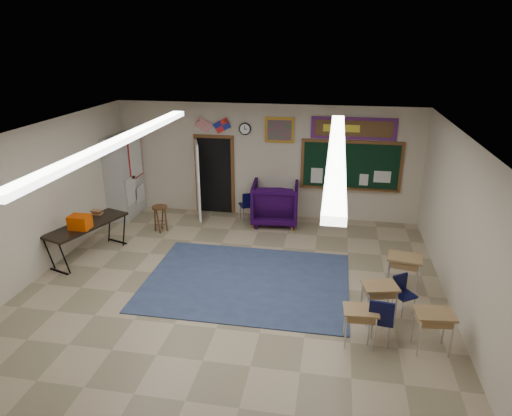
% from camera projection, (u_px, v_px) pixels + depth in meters
% --- Properties ---
extents(floor, '(9.00, 9.00, 0.00)m').
position_uv_depth(floor, '(228.00, 302.00, 8.39)').
color(floor, tan).
rests_on(floor, ground).
extents(back_wall, '(8.00, 0.04, 3.00)m').
position_uv_depth(back_wall, '(266.00, 161.00, 12.01)').
color(back_wall, beige).
rests_on(back_wall, floor).
extents(left_wall, '(0.04, 9.00, 3.00)m').
position_uv_depth(left_wall, '(18.00, 212.00, 8.52)').
color(left_wall, beige).
rests_on(left_wall, floor).
extents(right_wall, '(0.04, 9.00, 3.00)m').
position_uv_depth(right_wall, '(472.00, 244.00, 7.22)').
color(right_wall, beige).
rests_on(right_wall, floor).
extents(ceiling, '(8.00, 9.00, 0.04)m').
position_uv_depth(ceiling, '(224.00, 141.00, 7.34)').
color(ceiling, beige).
rests_on(ceiling, back_wall).
extents(area_rug, '(4.00, 3.00, 0.02)m').
position_uv_depth(area_rug, '(247.00, 281.00, 9.09)').
color(area_rug, '#374568').
rests_on(area_rug, floor).
extents(fluorescent_strips, '(3.86, 6.00, 0.10)m').
position_uv_depth(fluorescent_strips, '(224.00, 145.00, 7.36)').
color(fluorescent_strips, white).
rests_on(fluorescent_strips, ceiling).
extents(doorway, '(1.10, 0.89, 2.16)m').
position_uv_depth(doorway, '(210.00, 176.00, 12.28)').
color(doorway, black).
rests_on(doorway, back_wall).
extents(chalkboard, '(2.55, 0.14, 1.30)m').
position_uv_depth(chalkboard, '(351.00, 167.00, 11.63)').
color(chalkboard, brown).
rests_on(chalkboard, back_wall).
extents(bulletin_board, '(2.10, 0.05, 0.55)m').
position_uv_depth(bulletin_board, '(354.00, 128.00, 11.29)').
color(bulletin_board, '#9F1C0D').
rests_on(bulletin_board, back_wall).
extents(framed_art_print, '(0.75, 0.05, 0.65)m').
position_uv_depth(framed_art_print, '(280.00, 130.00, 11.63)').
color(framed_art_print, '#AE7821').
rests_on(framed_art_print, back_wall).
extents(wall_clock, '(0.32, 0.05, 0.32)m').
position_uv_depth(wall_clock, '(245.00, 129.00, 11.77)').
color(wall_clock, black).
rests_on(wall_clock, back_wall).
extents(wall_flags, '(1.16, 0.06, 0.70)m').
position_uv_depth(wall_flags, '(213.00, 123.00, 11.84)').
color(wall_flags, red).
rests_on(wall_flags, back_wall).
extents(storage_cabinet, '(0.59, 1.25, 2.20)m').
position_uv_depth(storage_cabinet, '(125.00, 176.00, 12.16)').
color(storage_cabinet, '#A5A5A1').
rests_on(storage_cabinet, floor).
extents(wingback_armchair, '(1.25, 1.28, 1.09)m').
position_uv_depth(wingback_armchair, '(275.00, 203.00, 11.82)').
color(wingback_armchair, black).
rests_on(wingback_armchair, floor).
extents(student_chair_reading, '(0.54, 0.54, 0.80)m').
position_uv_depth(student_chair_reading, '(247.00, 206.00, 12.04)').
color(student_chair_reading, black).
rests_on(student_chair_reading, floor).
extents(student_chair_desk_a, '(0.46, 0.46, 0.83)m').
position_uv_depth(student_chair_desk_a, '(380.00, 319.00, 7.16)').
color(student_chair_desk_a, black).
rests_on(student_chair_desk_a, floor).
extents(student_chair_desk_b, '(0.48, 0.48, 0.70)m').
position_uv_depth(student_chair_desk_b, '(404.00, 296.00, 7.94)').
color(student_chair_desk_b, black).
rests_on(student_chair_desk_b, floor).
extents(student_desk_front_left, '(0.66, 0.55, 0.68)m').
position_uv_depth(student_desk_front_left, '(379.00, 301.00, 7.73)').
color(student_desk_front_left, '#946745').
rests_on(student_desk_front_left, floor).
extents(student_desk_front_right, '(0.68, 0.55, 0.74)m').
position_uv_depth(student_desk_front_right, '(403.00, 272.00, 8.60)').
color(student_desk_front_right, '#946745').
rests_on(student_desk_front_right, floor).
extents(student_desk_back_left, '(0.56, 0.43, 0.64)m').
position_uv_depth(student_desk_back_left, '(360.00, 325.00, 7.13)').
color(student_desk_back_left, '#946745').
rests_on(student_desk_back_left, floor).
extents(student_desk_back_right, '(0.61, 0.49, 0.68)m').
position_uv_depth(student_desk_back_right, '(433.00, 329.00, 6.97)').
color(student_desk_back_right, '#946745').
rests_on(student_desk_back_right, floor).
extents(folding_table, '(1.20, 2.00, 1.08)m').
position_uv_depth(folding_table, '(88.00, 239.00, 9.98)').
color(folding_table, black).
rests_on(folding_table, floor).
extents(wooden_stool, '(0.37, 0.37, 0.66)m').
position_uv_depth(wooden_stool, '(160.00, 218.00, 11.35)').
color(wooden_stool, '#513018').
rests_on(wooden_stool, floor).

